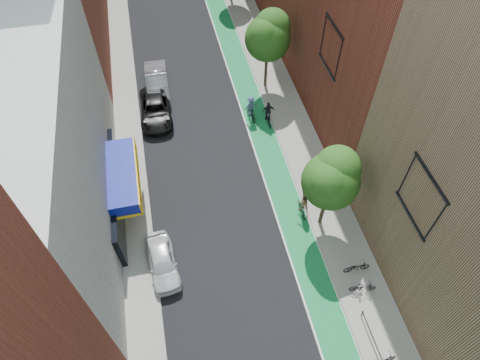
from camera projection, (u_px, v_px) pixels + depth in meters
bike_lane at (241, 74)px, 37.16m from camera, size 2.00×68.00×0.01m
sidewalk_left at (125, 90)px, 35.77m from camera, size 2.00×68.00×0.15m
sidewalk_right at (269, 70)px, 37.44m from camera, size 3.00×68.00×0.15m
building_left_white at (21, 159)px, 23.19m from camera, size 8.00×20.00×12.00m
tree_near at (332, 178)px, 24.07m from camera, size 3.40×3.36×6.42m
tree_mid at (268, 35)px, 32.35m from camera, size 3.55×3.53×6.74m
parked_car_white at (162, 262)px, 25.21m from camera, size 1.99×4.18×1.38m
parked_car_black at (156, 109)px, 33.34m from camera, size 2.59×5.26×1.44m
parked_car_silver at (157, 82)px, 35.22m from camera, size 1.91×5.10×1.67m
cyclist_lane_near at (303, 204)px, 27.49m from camera, size 0.86×1.47×2.11m
cyclist_lane_mid at (268, 115)px, 32.81m from camera, size 1.00×1.54×2.04m
cyclist_lane_far at (251, 109)px, 33.11m from camera, size 1.18×1.91×2.05m
parked_bike_mid at (363, 287)px, 24.30m from camera, size 1.62×0.71×0.94m
parked_bike_far at (357, 267)px, 25.14m from camera, size 1.61×0.60×0.84m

